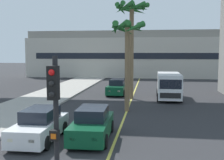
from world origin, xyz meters
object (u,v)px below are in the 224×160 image
object	(u,v)px
palm_tree_near_median	(127,38)
palm_tree_mid_median	(132,20)
car_queue_front	(40,126)
car_queue_third	(117,87)
car_queue_second	(92,125)
traffic_light_median_near	(55,121)
delivery_van	(169,85)

from	to	relation	value
palm_tree_near_median	palm_tree_mid_median	size ratio (longest dim) A/B	0.75
car_queue_front	palm_tree_near_median	size ratio (longest dim) A/B	0.62
car_queue_third	car_queue_second	bearing A→B (deg)	-88.22
car_queue_second	traffic_light_median_near	xyz separation A→B (m)	(0.66, -7.25, 1.99)
car_queue_second	delivery_van	xyz separation A→B (m)	(4.55, 12.50, 0.57)
car_queue_front	palm_tree_near_median	world-z (taller)	palm_tree_near_median
car_queue_second	car_queue_front	bearing A→B (deg)	-167.23
car_queue_third	car_queue_front	bearing A→B (deg)	-97.55
car_queue_front	palm_tree_near_median	xyz separation A→B (m)	(3.65, 7.38, 4.58)
car_queue_front	palm_tree_mid_median	xyz separation A→B (m)	(3.61, 12.89, 6.48)
car_queue_third	traffic_light_median_near	bearing A→B (deg)	-87.09
car_queue_front	delivery_van	xyz separation A→B (m)	(7.03, 13.07, 0.57)
palm_tree_mid_median	car_queue_third	bearing A→B (deg)	123.71
traffic_light_median_near	car_queue_third	bearing A→B (deg)	92.91
traffic_light_median_near	palm_tree_mid_median	size ratio (longest dim) A/B	0.48
traffic_light_median_near	palm_tree_mid_median	bearing A→B (deg)	88.62
car_queue_second	palm_tree_near_median	size ratio (longest dim) A/B	0.63
palm_tree_mid_median	car_queue_second	bearing A→B (deg)	-95.24
delivery_van	palm_tree_near_median	xyz separation A→B (m)	(-3.38, -5.68, 4.02)
palm_tree_near_median	car_queue_third	bearing A→B (deg)	101.66
car_queue_front	car_queue_second	size ratio (longest dim) A/B	0.99
car_queue_second	palm_tree_mid_median	xyz separation A→B (m)	(1.13, 12.33, 6.48)
car_queue_third	palm_tree_near_median	world-z (taller)	palm_tree_near_median
traffic_light_median_near	car_queue_front	bearing A→B (deg)	115.16
traffic_light_median_near	palm_tree_near_median	bearing A→B (deg)	87.92
car_queue_front	traffic_light_median_near	xyz separation A→B (m)	(3.14, -6.69, 1.99)
traffic_light_median_near	palm_tree_near_median	size ratio (longest dim) A/B	0.64
car_queue_second	delivery_van	size ratio (longest dim) A/B	0.79
car_queue_front	traffic_light_median_near	distance (m)	7.65
palm_tree_near_median	traffic_light_median_near	bearing A→B (deg)	-92.08
car_queue_front	delivery_van	distance (m)	14.85
delivery_van	palm_tree_near_median	world-z (taller)	palm_tree_near_median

